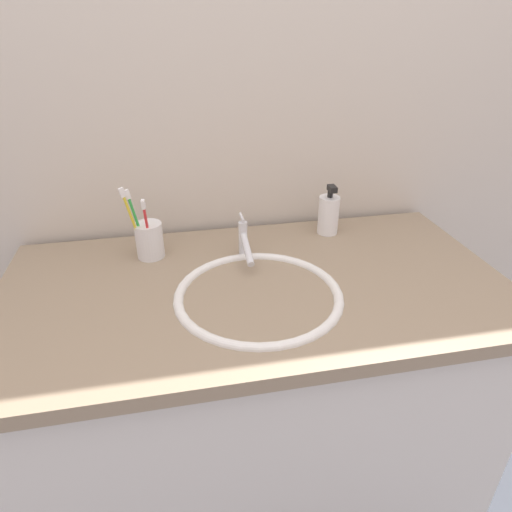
# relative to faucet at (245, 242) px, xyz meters

# --- Properties ---
(ground_plane) EXTENTS (6.00, 6.00, 0.00)m
(ground_plane) POSITION_rel_faucet_xyz_m (0.01, -0.13, -0.95)
(ground_plane) COLOR #474C56
(ground_plane) RESTS_ON ground
(tiled_wall_back) EXTENTS (2.44, 0.04, 2.40)m
(tiled_wall_back) POSITION_rel_faucet_xyz_m (0.01, 0.24, 0.25)
(tiled_wall_back) COLOR beige
(tiled_wall_back) RESTS_ON ground
(vanity_counter) EXTENTS (1.24, 0.65, 0.90)m
(vanity_counter) POSITION_rel_faucet_xyz_m (0.01, -0.13, -0.50)
(vanity_counter) COLOR silver
(vanity_counter) RESTS_ON ground
(sink_basin) EXTENTS (0.40, 0.40, 0.12)m
(sink_basin) POSITION_rel_faucet_xyz_m (-0.00, -0.18, -0.09)
(sink_basin) COLOR white
(sink_basin) RESTS_ON vanity_counter
(faucet) EXTENTS (0.02, 0.16, 0.11)m
(faucet) POSITION_rel_faucet_xyz_m (0.00, 0.00, 0.00)
(faucet) COLOR silver
(faucet) RESTS_ON sink_basin
(toothbrush_cup) EXTENTS (0.07, 0.07, 0.10)m
(toothbrush_cup) POSITION_rel_faucet_xyz_m (-0.25, 0.06, -0.00)
(toothbrush_cup) COLOR white
(toothbrush_cup) RESTS_ON vanity_counter
(toothbrush_red) EXTENTS (0.02, 0.03, 0.17)m
(toothbrush_red) POSITION_rel_faucet_xyz_m (-0.25, 0.04, 0.05)
(toothbrush_red) COLOR red
(toothbrush_red) RESTS_ON toothbrush_cup
(toothbrush_yellow) EXTENTS (0.05, 0.03, 0.20)m
(toothbrush_yellow) POSITION_rel_faucet_xyz_m (-0.28, 0.04, 0.07)
(toothbrush_yellow) COLOR yellow
(toothbrush_yellow) RESTS_ON toothbrush_cup
(toothbrush_green) EXTENTS (0.04, 0.02, 0.19)m
(toothbrush_green) POSITION_rel_faucet_xyz_m (-0.27, 0.05, 0.06)
(toothbrush_green) COLOR green
(toothbrush_green) RESTS_ON toothbrush_cup
(soap_dispenser) EXTENTS (0.06, 0.06, 0.15)m
(soap_dispenser) POSITION_rel_faucet_xyz_m (0.27, 0.11, 0.01)
(soap_dispenser) COLOR white
(soap_dispenser) RESTS_ON vanity_counter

